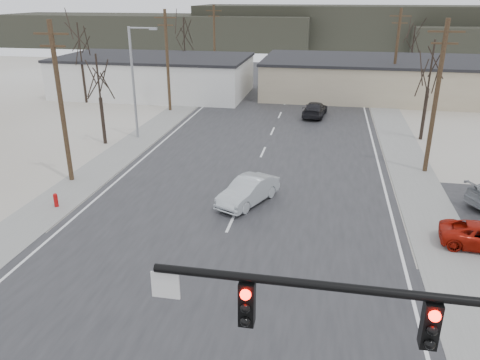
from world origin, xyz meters
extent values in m
plane|color=silver|center=(0.00, 0.00, 0.00)|extent=(140.00, 140.00, 0.00)
cube|color=#262628|center=(0.00, 15.00, 0.02)|extent=(18.00, 110.00, 0.05)
cube|color=#262628|center=(0.00, 0.00, 0.02)|extent=(90.00, 10.00, 0.04)
cube|color=gray|center=(-10.60, 20.00, 0.03)|extent=(3.00, 90.00, 0.06)
cube|color=gray|center=(10.60, 20.00, 0.03)|extent=(3.00, 90.00, 0.06)
cylinder|color=black|center=(5.60, -6.20, 6.20)|extent=(8.40, 0.18, 0.18)
cube|color=black|center=(6.80, -6.20, 5.60)|extent=(0.32, 0.30, 1.00)
cube|color=black|center=(3.30, -6.20, 5.60)|extent=(0.32, 0.30, 1.00)
sphere|color=#FF0C05|center=(6.80, -6.37, 5.92)|extent=(0.22, 0.22, 0.22)
sphere|color=#FF0C05|center=(3.30, -6.37, 5.92)|extent=(0.22, 0.22, 0.22)
cube|color=silver|center=(1.60, -6.20, 5.80)|extent=(0.60, 0.04, 0.60)
cylinder|color=#A50C0C|center=(-10.20, 8.00, 0.35)|extent=(0.24, 0.24, 0.70)
sphere|color=#A50C0C|center=(-10.20, 8.00, 0.75)|extent=(0.24, 0.24, 0.24)
cube|color=silver|center=(-16.00, 40.00, 2.10)|extent=(22.00, 12.00, 4.20)
cube|color=black|center=(-16.00, 40.00, 4.35)|extent=(22.30, 12.30, 0.30)
cube|color=tan|center=(10.00, 44.00, 2.00)|extent=(26.00, 14.00, 4.00)
cube|color=black|center=(10.00, 44.00, 4.15)|extent=(26.30, 14.30, 0.30)
cylinder|color=#483821|center=(-11.50, 12.00, 5.00)|extent=(0.30, 0.30, 10.00)
cube|color=#483821|center=(-11.50, 12.00, 9.20)|extent=(2.20, 0.12, 0.12)
cube|color=#483821|center=(-11.50, 12.00, 8.50)|extent=(1.60, 0.12, 0.12)
cylinder|color=#483821|center=(-11.50, 32.00, 5.00)|extent=(0.30, 0.30, 10.00)
cube|color=#483821|center=(-11.50, 32.00, 9.20)|extent=(2.20, 0.12, 0.12)
cube|color=#483821|center=(-11.50, 32.00, 8.50)|extent=(1.60, 0.12, 0.12)
cylinder|color=#483821|center=(-11.50, 52.00, 5.00)|extent=(0.30, 0.30, 10.00)
cube|color=#483821|center=(-11.50, 52.00, 9.20)|extent=(2.20, 0.12, 0.12)
cube|color=#483821|center=(-11.50, 52.00, 8.50)|extent=(1.60, 0.12, 0.12)
cylinder|color=#483821|center=(11.50, 18.00, 5.00)|extent=(0.30, 0.30, 10.00)
cube|color=#483821|center=(11.50, 18.00, 9.20)|extent=(2.20, 0.12, 0.12)
cube|color=#483821|center=(11.50, 18.00, 8.50)|extent=(1.60, 0.12, 0.12)
cylinder|color=#483821|center=(11.50, 40.00, 5.00)|extent=(0.30, 0.30, 10.00)
cube|color=#483821|center=(11.50, 40.00, 9.20)|extent=(2.20, 0.12, 0.12)
cube|color=#483821|center=(11.50, 40.00, 8.50)|extent=(1.60, 0.12, 0.12)
cylinder|color=gray|center=(-11.00, 22.00, 4.50)|extent=(0.20, 0.20, 9.00)
cylinder|color=gray|center=(-10.00, 22.00, 8.90)|extent=(2.00, 0.12, 0.12)
cube|color=gray|center=(-9.00, 22.00, 8.85)|extent=(0.60, 0.25, 0.18)
cylinder|color=black|center=(-13.00, 20.00, 1.88)|extent=(0.28, 0.28, 3.75)
cylinder|color=black|center=(-13.00, 20.00, 5.25)|extent=(0.14, 0.14, 3.75)
cylinder|color=black|center=(12.50, 26.00, 2.12)|extent=(0.28, 0.28, 4.25)
cylinder|color=black|center=(12.50, 26.00, 5.95)|extent=(0.14, 0.14, 4.25)
cylinder|color=black|center=(-14.00, 46.00, 2.25)|extent=(0.28, 0.28, 4.50)
cylinder|color=black|center=(-14.00, 46.00, 6.30)|extent=(0.14, 0.14, 4.50)
cylinder|color=black|center=(15.00, 52.00, 2.00)|extent=(0.28, 0.28, 4.00)
cylinder|color=black|center=(15.00, 52.00, 5.60)|extent=(0.14, 0.14, 4.00)
cylinder|color=black|center=(-22.00, 34.00, 2.25)|extent=(0.28, 0.28, 4.50)
cylinder|color=black|center=(-22.00, 34.00, 6.30)|extent=(0.14, 0.14, 4.50)
cube|color=#333026|center=(-35.00, 92.00, 3.50)|extent=(70.00, 18.00, 7.00)
cube|color=#333026|center=(15.00, 96.00, 4.50)|extent=(80.00, 18.00, 9.00)
imported|color=#ADB4B8|center=(0.47, 10.55, 0.79)|extent=(3.33, 4.79, 1.50)
imported|color=black|center=(3.45, 32.11, 0.76)|extent=(2.55, 5.11, 1.42)
imported|color=black|center=(-4.29, 54.13, 0.74)|extent=(2.02, 4.21, 1.39)
camera|label=1|loc=(4.61, -13.88, 11.37)|focal=35.00mm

